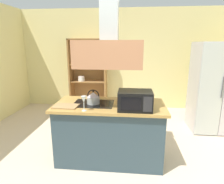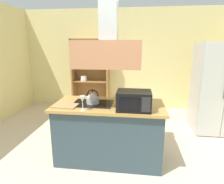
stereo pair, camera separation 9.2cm
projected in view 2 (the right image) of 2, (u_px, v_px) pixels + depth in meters
The scene contains 10 objects.
ground_plane at pixel (120, 169), 2.81m from camera, with size 7.80×7.80×0.00m, color beige.
wall_back at pixel (130, 60), 5.37m from camera, with size 6.00×0.12×2.70m, color beige.
kitchen_island at pixel (109, 132), 2.99m from camera, with size 1.64×0.80×0.90m.
range_hood at pixel (109, 45), 2.68m from camera, with size 0.90×0.70×1.24m.
refrigerator at pixel (218, 88), 3.89m from camera, with size 0.90×0.77×1.82m.
dish_cabinet at pixel (91, 78), 5.41m from camera, with size 1.01×0.40×1.91m.
kettle at pixel (93, 98), 2.89m from camera, with size 0.19×0.19×0.21m.
cutting_board at pixel (65, 106), 2.78m from camera, with size 0.34×0.24×0.02m, color #A78153.
microwave at pixel (134, 100), 2.61m from camera, with size 0.46×0.35×0.26m.
wine_glass_on_counter at pixel (82, 100), 2.57m from camera, with size 0.08×0.08×0.21m.
Camera 2 is at (0.21, -2.44, 1.77)m, focal length 30.98 mm.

